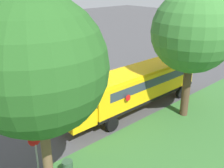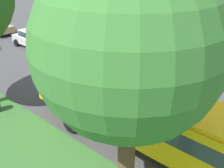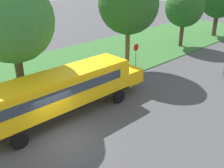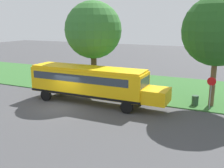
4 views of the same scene
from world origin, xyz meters
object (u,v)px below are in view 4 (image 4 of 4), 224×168
at_px(school_bus, 91,81).
at_px(stop_sign, 211,90).
at_px(oak_tree_roadside_mid, 216,31).
at_px(trash_bin, 195,101).
at_px(oak_tree_beside_bus, 94,29).

bearing_deg(school_bus, stop_sign, 103.15).
bearing_deg(oak_tree_roadside_mid, stop_sign, 4.28).
bearing_deg(trash_bin, school_bus, -70.67).
xyz_separation_m(oak_tree_beside_bus, oak_tree_roadside_mid, (-0.20, 11.04, -0.03)).
bearing_deg(trash_bin, stop_sign, 60.02).
relative_size(oak_tree_roadside_mid, stop_sign, 3.33).
bearing_deg(oak_tree_beside_bus, stop_sign, 84.94).
height_order(school_bus, oak_tree_roadside_mid, oak_tree_roadside_mid).
xyz_separation_m(oak_tree_roadside_mid, stop_sign, (1.18, 0.09, -4.52)).
xyz_separation_m(school_bus, oak_tree_beside_bus, (-3.25, -1.43, 4.36)).
bearing_deg(school_bus, oak_tree_roadside_mid, 109.74).
distance_m(school_bus, trash_bin, 9.11).
relative_size(school_bus, oak_tree_beside_bus, 1.38).
xyz_separation_m(school_bus, trash_bin, (-2.97, 8.48, -1.47)).
distance_m(oak_tree_roadside_mid, stop_sign, 4.68).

